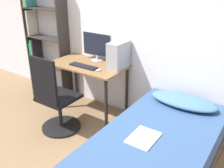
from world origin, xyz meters
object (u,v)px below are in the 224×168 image
object	(u,v)px
keyboard	(83,66)
pc_tower	(119,55)
office_chair	(55,103)
bookshelf	(42,39)
bed	(154,157)
monitor	(97,46)

from	to	relation	value
keyboard	pc_tower	size ratio (longest dim) A/B	1.19
office_chair	pc_tower	distance (m)	1.03
office_chair	keyboard	distance (m)	0.63
bookshelf	bed	xyz separation A→B (m)	(2.52, -0.87, -0.66)
office_chair	bed	size ratio (longest dim) A/B	0.52
bookshelf	keyboard	distance (m)	1.21
keyboard	office_chair	bearing A→B (deg)	-94.11
monitor	keyboard	distance (m)	0.39
office_chair	monitor	world-z (taller)	monitor
monitor	keyboard	xyz separation A→B (m)	(0.01, -0.33, -0.21)
office_chair	bed	bearing A→B (deg)	-1.67
bed	pc_tower	size ratio (longest dim) A/B	5.60
keyboard	pc_tower	xyz separation A→B (m)	(0.41, 0.24, 0.17)
monitor	keyboard	bearing A→B (deg)	-87.64
bookshelf	monitor	size ratio (longest dim) A/B	3.79
bed	pc_tower	bearing A→B (deg)	139.68
office_chair	monitor	xyz separation A→B (m)	(0.02, 0.85, 0.56)
bed	office_chair	bearing A→B (deg)	178.33
keyboard	pc_tower	bearing A→B (deg)	30.24
bed	bookshelf	bearing A→B (deg)	160.94
bookshelf	bed	world-z (taller)	bookshelf
office_chair	pc_tower	xyz separation A→B (m)	(0.45, 0.77, 0.52)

